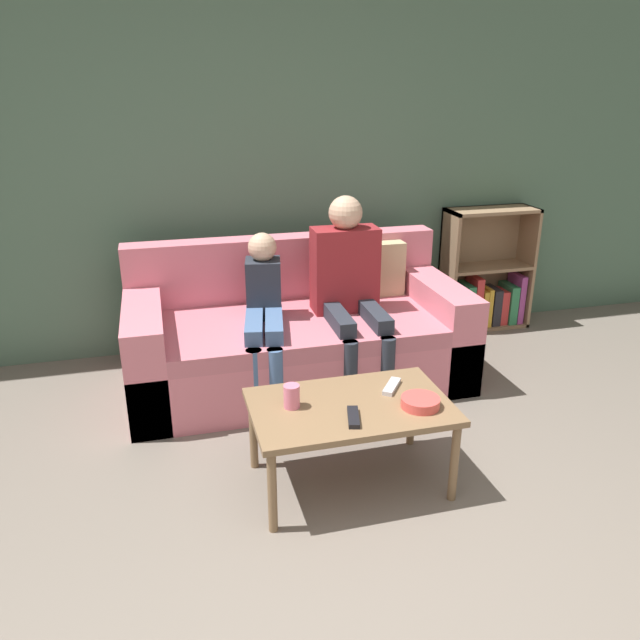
{
  "coord_description": "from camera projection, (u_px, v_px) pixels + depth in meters",
  "views": [
    {
      "loc": [
        -0.69,
        -1.41,
        1.81
      ],
      "look_at": [
        0.1,
        1.55,
        0.63
      ],
      "focal_mm": 35.0,
      "sensor_mm": 36.0,
      "label": 1
    }
  ],
  "objects": [
    {
      "name": "tv_remote_1",
      "position": [
        392.0,
        386.0,
        2.99
      ],
      "size": [
        0.14,
        0.17,
        0.02
      ],
      "rotation": [
        0.0,
        0.0,
        -0.63
      ],
      "color": "#B7B7BC",
      "rests_on": "coffee_table"
    },
    {
      "name": "bookshelf",
      "position": [
        483.0,
        284.0,
        4.83
      ],
      "size": [
        0.68,
        0.28,
        0.93
      ],
      "color": "#8E7051",
      "rests_on": "ground_plane"
    },
    {
      "name": "coffee_table",
      "position": [
        350.0,
        412.0,
        2.87
      ],
      "size": [
        0.92,
        0.57,
        0.42
      ],
      "color": "brown",
      "rests_on": "ground_plane"
    },
    {
      "name": "wall_back",
      "position": [
        255.0,
        161.0,
        4.21
      ],
      "size": [
        12.0,
        0.06,
        2.6
      ],
      "color": "#4C6B56",
      "rests_on": "ground_plane"
    },
    {
      "name": "person_adult",
      "position": [
        349.0,
        279.0,
        3.81
      ],
      "size": [
        0.41,
        0.67,
        1.17
      ],
      "rotation": [
        0.0,
        0.0,
        -0.02
      ],
      "color": "#282D38",
      "rests_on": "ground_plane"
    },
    {
      "name": "tv_remote_0",
      "position": [
        353.0,
        417.0,
        2.72
      ],
      "size": [
        0.09,
        0.18,
        0.02
      ],
      "rotation": [
        0.0,
        0.0,
        -0.26
      ],
      "color": "black",
      "rests_on": "coffee_table"
    },
    {
      "name": "couch",
      "position": [
        297.0,
        337.0,
        3.96
      ],
      "size": [
        2.06,
        0.99,
        0.86
      ],
      "color": "#D1707F",
      "rests_on": "ground_plane"
    },
    {
      "name": "person_child",
      "position": [
        264.0,
        310.0,
        3.66
      ],
      "size": [
        0.32,
        0.69,
        0.97
      ],
      "rotation": [
        0.0,
        0.0,
        -0.18
      ],
      "color": "#476693",
      "rests_on": "ground_plane"
    },
    {
      "name": "snack_bowl",
      "position": [
        420.0,
        402.0,
        2.82
      ],
      "size": [
        0.18,
        0.18,
        0.05
      ],
      "color": "#DB4C47",
      "rests_on": "coffee_table"
    },
    {
      "name": "cup_near",
      "position": [
        292.0,
        396.0,
        2.81
      ],
      "size": [
        0.07,
        0.07,
        0.11
      ],
      "color": "pink",
      "rests_on": "coffee_table"
    }
  ]
}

